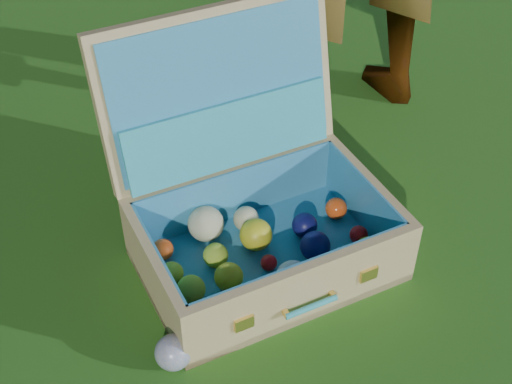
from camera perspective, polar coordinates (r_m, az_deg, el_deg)
The scene contains 3 objects.
ground at distance 1.62m, azimuth 8.28°, elevation -9.39°, with size 60.00×60.00×0.00m, color #215114.
stray_ball at distance 1.50m, azimuth -6.64°, elevation -12.63°, with size 0.08×0.08×0.08m, color #4372AE.
suitcase at distance 1.64m, azimuth -0.51°, elevation -0.42°, with size 0.62×0.57×0.54m.
Camera 1 is at (-0.56, -0.88, 1.24)m, focal length 50.00 mm.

